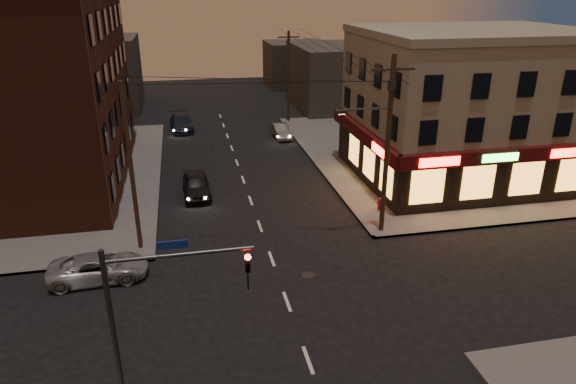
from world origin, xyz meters
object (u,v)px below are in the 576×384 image
object	(u,v)px
fire_hydrant	(380,203)
sedan_far	(181,123)
sedan_mid	(281,131)
suv_cross	(99,268)
sedan_near	(196,185)

from	to	relation	value
fire_hydrant	sedan_far	bearing A→B (deg)	117.90
sedan_mid	sedan_far	xyz separation A→B (m)	(-9.07, 4.64, 0.09)
sedan_far	suv_cross	bearing A→B (deg)	-103.95
sedan_near	fire_hydrant	xyz separation A→B (m)	(11.22, -5.18, -0.16)
suv_cross	sedan_near	distance (m)	11.16
suv_cross	sedan_mid	bearing A→B (deg)	-33.02
suv_cross	sedan_far	distance (m)	27.63
suv_cross	sedan_near	xyz separation A→B (m)	(5.12, 9.92, 0.11)
sedan_near	sedan_far	xyz separation A→B (m)	(-0.71, 17.36, -0.03)
fire_hydrant	sedan_near	bearing A→B (deg)	155.23
sedan_near	sedan_mid	xyz separation A→B (m)	(8.36, 12.72, -0.11)
sedan_far	fire_hydrant	world-z (taller)	sedan_far
suv_cross	sedan_mid	distance (m)	26.35
sedan_mid	fire_hydrant	distance (m)	18.13
sedan_near	sedan_mid	distance (m)	15.22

